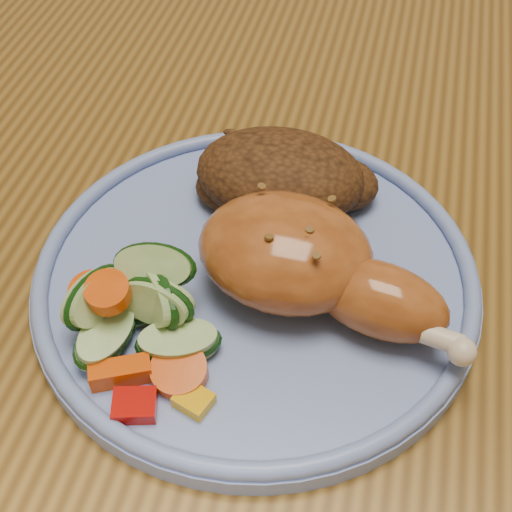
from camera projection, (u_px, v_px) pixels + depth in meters
name	position (u px, v px, depth m)	size (l,w,h in m)	color
dining_table	(353.00, 255.00, 0.56)	(0.90, 1.40, 0.75)	brown
chair_far	(398.00, 39.00, 1.10)	(0.42, 0.42, 0.91)	#4C2D16
plate	(256.00, 280.00, 0.43)	(0.26, 0.26, 0.01)	#6B84C9
plate_rim	(256.00, 267.00, 0.42)	(0.26, 0.26, 0.01)	#6B84C9
chicken_leg	(308.00, 263.00, 0.39)	(0.16, 0.09, 0.05)	#A75823
rice_pilaf	(284.00, 177.00, 0.45)	(0.12, 0.08, 0.05)	#472811
vegetable_pile	(138.00, 312.00, 0.38)	(0.10, 0.10, 0.05)	#A50A05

